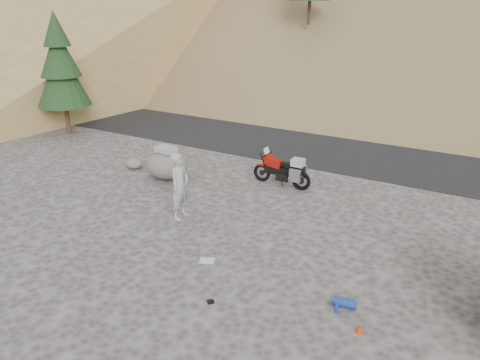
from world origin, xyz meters
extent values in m
plane|color=#403D3B|center=(0.00, 0.00, 0.00)|extent=(140.00, 140.00, 0.00)
cube|color=black|center=(0.00, 9.00, 0.00)|extent=(120.00, 7.00, 0.05)
cube|color=olive|center=(-30.00, 20.00, 2.00)|extent=(45.29, 46.00, 24.26)
cylinder|color=#3A2215|center=(-4.00, 14.00, 4.90)|extent=(0.17, 0.17, 1.40)
cylinder|color=#3A2215|center=(-18.00, 16.00, 3.57)|extent=(0.15, 0.15, 1.26)
cone|color=black|center=(-18.00, 16.00, 4.96)|extent=(1.80, 1.80, 2.03)
cylinder|color=#3A2215|center=(-11.00, 4.50, 0.77)|extent=(0.18, 0.18, 1.54)
cone|color=black|center=(-11.00, 4.50, 2.47)|extent=(2.20, 2.20, 2.47)
cone|color=black|center=(-11.00, 4.50, 3.41)|extent=(1.65, 1.65, 1.93)
cone|color=black|center=(-11.00, 4.50, 4.35)|extent=(1.10, 1.10, 1.39)
torus|color=black|center=(-1.20, 3.66, 0.29)|extent=(0.59, 0.12, 0.58)
cylinder|color=black|center=(-1.20, 3.66, 0.29)|extent=(0.18, 0.06, 0.18)
torus|color=black|center=(0.16, 3.63, 0.29)|extent=(0.62, 0.14, 0.62)
cylinder|color=black|center=(0.16, 3.63, 0.29)|extent=(0.20, 0.07, 0.19)
cylinder|color=black|center=(-1.13, 3.66, 0.62)|extent=(0.33, 0.06, 0.72)
cylinder|color=black|center=(-1.01, 3.66, 0.95)|extent=(0.05, 0.55, 0.04)
cube|color=black|center=(-0.54, 3.65, 0.49)|extent=(1.06, 0.23, 0.27)
cube|color=black|center=(-0.45, 3.65, 0.31)|extent=(0.40, 0.27, 0.25)
cube|color=#8F0E07|center=(-0.74, 3.65, 0.71)|extent=(0.47, 0.27, 0.27)
cube|color=#8F0E07|center=(-0.98, 3.66, 0.81)|extent=(0.27, 0.31, 0.31)
cube|color=silver|center=(-1.04, 3.66, 1.04)|extent=(0.11, 0.27, 0.22)
cube|color=black|center=(-0.32, 3.64, 0.72)|extent=(0.49, 0.20, 0.11)
cube|color=black|center=(0.01, 3.64, 0.69)|extent=(0.31, 0.17, 0.09)
cube|color=#AEAEB2|center=(0.05, 3.41, 0.51)|extent=(0.36, 0.11, 0.40)
cube|color=#AEAEB2|center=(0.06, 3.87, 0.51)|extent=(0.36, 0.11, 0.40)
cube|color=#99999E|center=(0.03, 3.64, 0.87)|extent=(0.38, 0.31, 0.23)
cube|color=#8F0E07|center=(-1.20, 3.66, 0.56)|extent=(0.27, 0.11, 0.04)
cylinder|color=black|center=(-0.41, 3.49, 0.16)|extent=(0.03, 0.19, 0.32)
cylinder|color=#AEAEB2|center=(-0.01, 3.51, 0.35)|extent=(0.40, 0.09, 0.11)
imported|color=#99999E|center=(-1.89, 0.24, 0.00)|extent=(0.46, 0.68, 1.83)
ellipsoid|color=#555049|center=(-4.01, 2.37, 0.45)|extent=(1.71, 1.58, 0.91)
cube|color=#99999E|center=(-4.01, 2.37, 1.00)|extent=(0.71, 0.58, 0.18)
ellipsoid|color=#555049|center=(-5.59, 2.54, 0.19)|extent=(0.74, 0.70, 0.38)
cylinder|color=navy|center=(3.17, -1.35, 0.09)|extent=(0.46, 0.23, 0.18)
cylinder|color=navy|center=(3.09, -1.60, 0.10)|extent=(0.09, 0.09, 0.21)
cone|color=red|center=(3.63, -1.92, 0.09)|extent=(0.17, 0.17, 0.19)
cube|color=black|center=(0.86, -2.52, 0.02)|extent=(0.16, 0.16, 0.04)
cube|color=#98C5EA|center=(-0.06, -1.26, 0.01)|extent=(0.41, 0.36, 0.01)
camera|label=1|loc=(5.12, -8.84, 5.61)|focal=35.00mm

